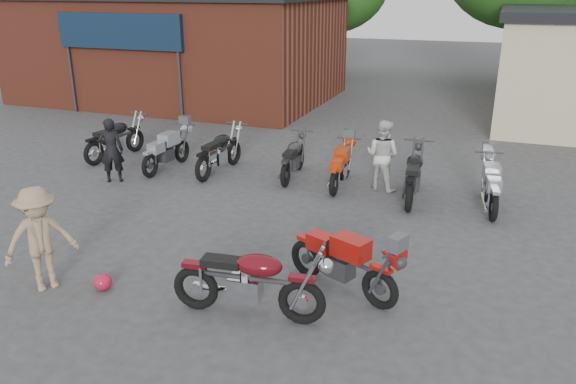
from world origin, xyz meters
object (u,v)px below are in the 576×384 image
(vintage_motorcycle, at_px, (250,277))
(person_light, at_px, (382,155))
(sportbike, at_px, (344,259))
(row_bike_3, at_px, (293,156))
(row_bike_0, at_px, (115,136))
(row_bike_6, at_px, (491,183))
(helmet, at_px, (103,282))
(row_bike_4, at_px, (341,164))
(person_dark, at_px, (111,150))
(row_bike_2, at_px, (220,149))
(row_bike_5, at_px, (414,172))
(row_bike_1, at_px, (167,148))
(person_tan, at_px, (40,239))

(vintage_motorcycle, relative_size, person_light, 1.32)
(sportbike, height_order, row_bike_3, sportbike)
(row_bike_0, height_order, row_bike_6, row_bike_0)
(row_bike_3, distance_m, row_bike_6, 4.63)
(helmet, distance_m, row_bike_4, 6.39)
(person_light, height_order, row_bike_4, person_light)
(row_bike_6, bearing_deg, sportbike, 148.23)
(sportbike, height_order, person_dark, person_dark)
(row_bike_6, bearing_deg, person_light, 72.95)
(row_bike_2, bearing_deg, row_bike_4, -85.59)
(row_bike_0, bearing_deg, row_bike_5, -83.64)
(row_bike_5, bearing_deg, helmet, 142.00)
(row_bike_4, height_order, row_bike_5, row_bike_5)
(row_bike_3, relative_size, row_bike_6, 0.99)
(row_bike_4, bearing_deg, person_dark, 103.90)
(row_bike_1, height_order, row_bike_6, row_bike_1)
(person_tan, relative_size, row_bike_2, 0.80)
(row_bike_5, xyz_separation_m, row_bike_6, (1.62, -0.00, -0.06))
(row_bike_0, relative_size, row_bike_4, 1.12)
(person_light, distance_m, row_bike_1, 5.49)
(row_bike_3, height_order, row_bike_4, row_bike_3)
(row_bike_3, xyz_separation_m, row_bike_5, (2.99, -0.47, 0.07))
(row_bike_5, bearing_deg, person_dark, 97.08)
(helmet, bearing_deg, row_bike_5, 55.84)
(row_bike_4, bearing_deg, vintage_motorcycle, 179.84)
(person_light, relative_size, row_bike_1, 0.85)
(row_bike_4, bearing_deg, row_bike_5, -101.71)
(row_bike_0, xyz_separation_m, row_bike_3, (5.13, 0.12, -0.05))
(person_light, relative_size, row_bike_6, 0.85)
(person_dark, relative_size, person_tan, 0.93)
(person_tan, xyz_separation_m, row_bike_5, (4.75, 5.99, -0.22))
(row_bike_1, bearing_deg, vintage_motorcycle, -136.10)
(sportbike, bearing_deg, row_bike_5, 108.38)
(person_tan, distance_m, row_bike_5, 7.65)
(vintage_motorcycle, bearing_deg, row_bike_0, 131.97)
(sportbike, bearing_deg, row_bike_6, 89.23)
(row_bike_4, xyz_separation_m, row_bike_6, (3.34, -0.26, 0.02))
(row_bike_2, height_order, row_bike_6, row_bike_2)
(vintage_motorcycle, distance_m, helmet, 2.53)
(sportbike, bearing_deg, helmet, -137.54)
(row_bike_3, relative_size, row_bike_4, 1.02)
(vintage_motorcycle, xyz_separation_m, person_light, (0.63, 6.00, 0.19))
(helmet, bearing_deg, sportbike, 19.41)
(row_bike_0, bearing_deg, row_bike_6, -83.24)
(vintage_motorcycle, bearing_deg, row_bike_3, 98.14)
(vintage_motorcycle, height_order, row_bike_2, vintage_motorcycle)
(person_light, relative_size, row_bike_5, 0.77)
(person_dark, relative_size, row_bike_6, 0.81)
(person_light, height_order, row_bike_5, person_light)
(vintage_motorcycle, distance_m, sportbike, 1.54)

